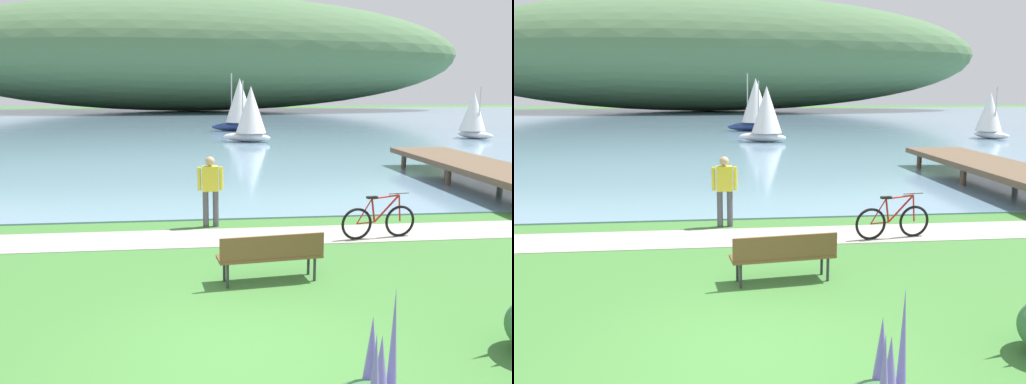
# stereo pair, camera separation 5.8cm
# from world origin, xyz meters

# --- Properties ---
(ground_plane) EXTENTS (200.00, 200.00, 0.00)m
(ground_plane) POSITION_xyz_m (0.00, 0.00, 0.00)
(ground_plane) COLOR #3D7533
(bay_water) EXTENTS (180.00, 80.00, 0.04)m
(bay_water) POSITION_xyz_m (0.00, 47.02, 0.02)
(bay_water) COLOR #6B8EA8
(bay_water) RESTS_ON ground
(distant_hillside) EXTENTS (81.89, 28.00, 16.63)m
(distant_hillside) POSITION_xyz_m (-1.19, 76.33, 8.35)
(distant_hillside) COLOR #4C7047
(distant_hillside) RESTS_ON bay_water
(shoreline_path) EXTENTS (60.00, 1.50, 0.01)m
(shoreline_path) POSITION_xyz_m (0.00, 5.38, 0.01)
(shoreline_path) COLOR #A39E93
(shoreline_path) RESTS_ON ground
(park_bench_near_camera) EXTENTS (1.84, 0.69, 0.88)m
(park_bench_near_camera) POSITION_xyz_m (0.72, 2.45, 0.52)
(park_bench_near_camera) COLOR brown
(park_bench_near_camera) RESTS_ON ground
(bicycle_leaning_near_bench) EXTENTS (1.76, 0.30, 1.01)m
(bicycle_leaning_near_bench) POSITION_xyz_m (3.49, 4.95, 0.40)
(bicycle_leaning_near_bench) COLOR black
(bicycle_leaning_near_bench) RESTS_ON ground
(person_at_shoreline) EXTENTS (0.61, 0.23, 1.71)m
(person_at_shoreline) POSITION_xyz_m (-0.20, 6.39, 0.98)
(person_at_shoreline) COLOR #4C4C51
(person_at_shoreline) RESTS_ON ground
(sailboat_nearest_to_shore) EXTENTS (3.24, 2.58, 3.75)m
(sailboat_nearest_to_shore) POSITION_xyz_m (2.81, 26.99, 1.81)
(sailboat_nearest_to_shore) COLOR white
(sailboat_nearest_to_shore) RESTS_ON bay_water
(sailboat_mid_bay) EXTENTS (2.20, 2.97, 3.37)m
(sailboat_mid_bay) POSITION_xyz_m (17.82, 27.78, 1.63)
(sailboat_mid_bay) COLOR white
(sailboat_mid_bay) RESTS_ON bay_water
(sailboat_toward_hillside) EXTENTS (3.88, 2.48, 4.45)m
(sailboat_toward_hillside) POSITION_xyz_m (2.84, 36.10, 2.13)
(sailboat_toward_hillside) COLOR navy
(sailboat_toward_hillside) RESTS_ON bay_water
(pier_dock) EXTENTS (2.40, 10.00, 0.80)m
(pier_dock) POSITION_xyz_m (9.00, 11.02, 0.69)
(pier_dock) COLOR brown
(pier_dock) RESTS_ON ground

